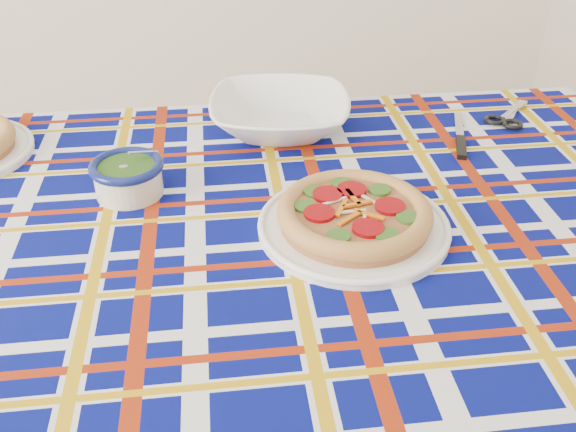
{
  "coord_description": "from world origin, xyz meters",
  "views": [
    {
      "loc": [
        0.23,
        -0.75,
        1.37
      ],
      "look_at": [
        0.39,
        0.11,
        0.79
      ],
      "focal_mm": 40.0,
      "sensor_mm": 36.0,
      "label": 1
    }
  ],
  "objects": [
    {
      "name": "dining_table",
      "position": [
        0.31,
        0.11,
        0.69
      ],
      "size": [
        1.7,
        1.13,
        0.77
      ],
      "rotation": [
        0.0,
        0.0,
        -0.07
      ],
      "color": "brown",
      "rests_on": "floor"
    },
    {
      "name": "tablecloth",
      "position": [
        0.31,
        0.11,
        0.72
      ],
      "size": [
        1.74,
        1.17,
        0.11
      ],
      "primitive_type": null,
      "rotation": [
        0.0,
        0.0,
        -0.07
      ],
      "color": "#050B60",
      "rests_on": "dining_table"
    },
    {
      "name": "main_focaccia_plate",
      "position": [
        0.5,
        0.08,
        0.81
      ],
      "size": [
        0.38,
        0.38,
        0.06
      ],
      "primitive_type": null,
      "rotation": [
        0.0,
        0.0,
        -0.19
      ],
      "color": "#9C5E37",
      "rests_on": "tablecloth"
    },
    {
      "name": "pesto_bowl",
      "position": [
        0.14,
        0.27,
        0.81
      ],
      "size": [
        0.13,
        0.13,
        0.08
      ],
      "primitive_type": null,
      "rotation": [
        0.0,
        0.0,
        -0.01
      ],
      "color": "#1D3E10",
      "rests_on": "tablecloth"
    },
    {
      "name": "serving_bowl",
      "position": [
        0.45,
        0.48,
        0.81
      ],
      "size": [
        0.34,
        0.34,
        0.07
      ],
      "primitive_type": "imported",
      "rotation": [
        0.0,
        0.0,
        -0.19
      ],
      "color": "white",
      "rests_on": "tablecloth"
    },
    {
      "name": "table_knife",
      "position": [
        0.82,
        0.41,
        0.78
      ],
      "size": [
        0.1,
        0.22,
        0.01
      ],
      "primitive_type": null,
      "rotation": [
        0.0,
        0.0,
        1.2
      ],
      "color": "silver",
      "rests_on": "tablecloth"
    },
    {
      "name": "kitchen_scissors",
      "position": [
        0.97,
        0.46,
        0.78
      ],
      "size": [
        0.19,
        0.19,
        0.02
      ],
      "primitive_type": null,
      "rotation": [
        0.0,
        0.0,
        0.79
      ],
      "color": "silver",
      "rests_on": "tablecloth"
    }
  ]
}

